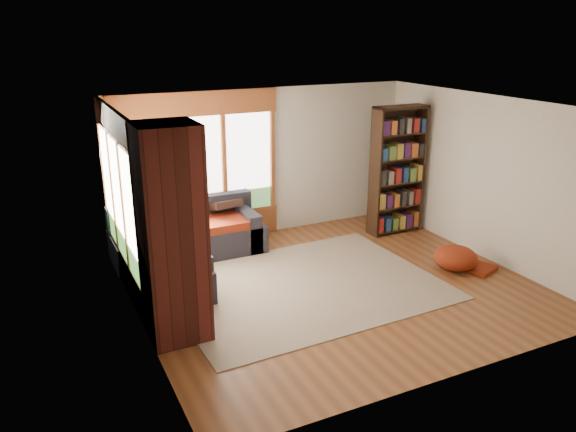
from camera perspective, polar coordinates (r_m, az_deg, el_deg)
name	(u,v)px	position (r m, az deg, el deg)	size (l,w,h in m)	color
floor	(334,285)	(8.27, 4.66, -7.04)	(5.50, 5.50, 0.00)	brown
ceiling	(339,106)	(7.51, 5.18, 11.11)	(5.50, 5.50, 0.00)	white
wall_back	(264,163)	(9.95, -2.44, 5.43)	(5.50, 0.04, 2.60)	silver
wall_front	(462,266)	(5.92, 17.31, -4.92)	(5.50, 0.04, 2.60)	silver
wall_left	(135,230)	(6.87, -15.27, -1.40)	(0.04, 5.00, 2.60)	silver
wall_right	(486,178)	(9.45, 19.45, 3.65)	(0.04, 5.00, 2.60)	silver
windows_back	(199,167)	(9.51, -9.04, 4.90)	(2.82, 0.10, 1.90)	#954F26
windows_left	(119,199)	(7.99, -16.77, 1.66)	(0.10, 2.62, 1.90)	#954F26
roller_blind	(109,158)	(8.69, -17.76, 5.64)	(0.03, 0.72, 0.90)	olive
brick_chimney	(172,235)	(6.62, -11.71, -1.91)	(0.70, 0.70, 2.60)	#471914
sectional_sofa	(170,249)	(8.93, -11.86, -3.27)	(2.20, 2.20, 0.80)	black
area_rug	(304,286)	(8.22, 1.65, -7.09)	(3.80, 2.91, 0.01)	beige
bookshelf	(397,171)	(10.18, 11.04, 4.53)	(0.98, 0.33, 2.29)	black
pouf	(456,257)	(9.08, 16.67, -4.02)	(0.67, 0.67, 0.36)	maroon
dog_tan	(165,213)	(9.04, -12.35, 0.33)	(1.07, 0.95, 0.52)	brown
dog_brindle	(167,231)	(8.43, -12.18, -1.51)	(0.60, 0.79, 0.39)	black
throw_pillows	(168,216)	(8.91, -12.07, 0.01)	(1.98, 1.68, 0.45)	black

